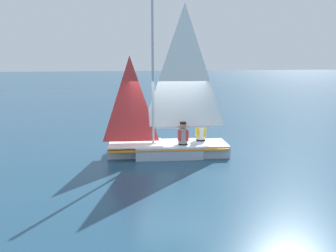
% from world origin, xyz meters
% --- Properties ---
extents(ground_plane, '(260.00, 260.00, 0.00)m').
position_xyz_m(ground_plane, '(0.00, 0.00, 0.00)').
color(ground_plane, navy).
extents(sailboat_main, '(4.18, 2.28, 5.10)m').
position_xyz_m(sailboat_main, '(-0.04, 0.01, 0.72)').
color(sailboat_main, '#B2BCCC').
rests_on(sailboat_main, ground_plane).
extents(sailor_helm, '(0.39, 0.36, 1.16)m').
position_xyz_m(sailor_helm, '(-0.43, 0.31, 0.63)').
color(sailor_helm, black).
rests_on(sailor_helm, ground_plane).
extents(sailor_crew, '(0.39, 0.36, 1.16)m').
position_xyz_m(sailor_crew, '(-1.22, -0.05, 0.63)').
color(sailor_crew, black).
rests_on(sailor_crew, ground_plane).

